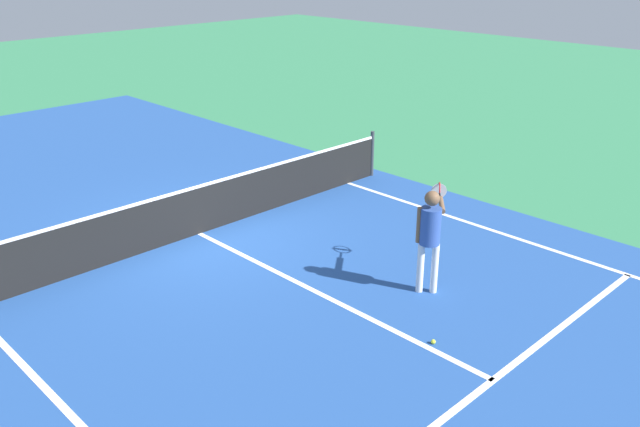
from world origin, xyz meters
name	(u,v)px	position (x,y,z in m)	size (l,w,h in m)	color
ground_plane	(199,234)	(0.00, 0.00, 0.00)	(60.00, 60.00, 0.00)	#337F51
court_surface_inbounds	(199,234)	(0.00, 0.00, 0.00)	(10.62, 24.40, 0.00)	#234C93
line_sideline_right	(601,266)	(4.11, -5.95, 0.00)	(0.10, 11.89, 0.01)	white
line_service_near	(493,380)	(0.00, -6.40, 0.00)	(8.22, 0.10, 0.01)	white
line_center_service	(317,292)	(0.00, -3.20, 0.00)	(0.10, 6.40, 0.01)	white
net	(198,210)	(0.00, 0.00, 0.49)	(9.91, 0.09, 1.07)	#33383D
player_near	(430,230)	(1.28, -4.38, 1.05)	(1.09, 0.71, 1.69)	white
tennis_ball_mid_court	(433,342)	(0.13, -5.37, 0.03)	(0.07, 0.07, 0.07)	#CCE033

